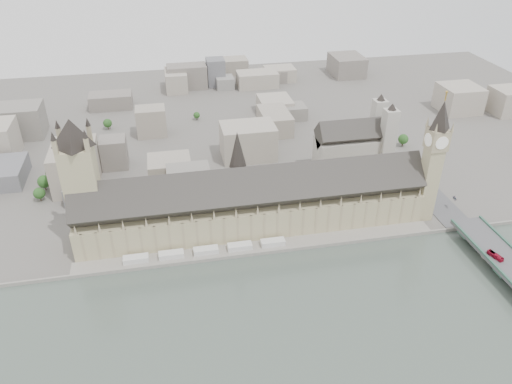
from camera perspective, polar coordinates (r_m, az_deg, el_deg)
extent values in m
plane|color=#595651|center=(379.49, 0.20, -5.81)|extent=(900.00, 900.00, 0.00)
cube|color=gray|center=(366.92, 0.67, -7.00)|extent=(600.00, 1.50, 3.00)
cube|color=gray|center=(373.03, 0.44, -6.37)|extent=(270.00, 15.00, 2.00)
cube|color=silver|center=(367.75, -13.57, -7.44)|extent=(18.00, 7.00, 4.00)
cube|color=silver|center=(366.62, -9.66, -7.07)|extent=(18.00, 7.00, 4.00)
cube|color=silver|center=(367.19, -5.74, -6.66)|extent=(18.00, 7.00, 4.00)
cube|color=silver|center=(369.45, -1.87, -6.22)|extent=(18.00, 7.00, 4.00)
cube|color=silver|center=(373.38, 1.93, -5.77)|extent=(18.00, 7.00, 4.00)
cube|color=#958B65|center=(388.30, -0.38, -2.60)|extent=(265.00, 40.00, 25.00)
cube|color=#2B2826|center=(376.26, -0.39, 0.26)|extent=(265.00, 40.73, 40.73)
cube|color=#958B65|center=(414.15, 19.04, 0.85)|extent=(12.00, 12.00, 62.00)
cube|color=gray|center=(397.12, 19.99, 5.71)|extent=(14.00, 14.00, 16.00)
cylinder|color=white|center=(400.77, 20.89, 5.77)|extent=(0.60, 10.00, 10.00)
cylinder|color=white|center=(393.56, 19.08, 5.66)|extent=(0.60, 10.00, 10.00)
cylinder|color=white|center=(402.68, 19.51, 6.16)|extent=(10.00, 0.60, 10.00)
cylinder|color=white|center=(391.61, 20.49, 5.26)|extent=(10.00, 0.60, 10.00)
cone|color=black|center=(389.97, 20.49, 8.23)|extent=(17.00, 17.00, 22.00)
cylinder|color=gold|center=(385.21, 20.87, 10.14)|extent=(1.00, 1.00, 6.00)
sphere|color=gold|center=(384.09, 20.97, 10.62)|extent=(2.00, 2.00, 2.00)
cone|color=gray|center=(400.88, 20.67, 7.71)|extent=(2.40, 2.40, 8.00)
cone|color=gray|center=(394.38, 19.03, 7.64)|extent=(2.40, 2.40, 8.00)
cone|color=gray|center=(390.85, 21.59, 6.93)|extent=(2.40, 2.40, 8.00)
cone|color=gray|center=(384.18, 19.93, 6.86)|extent=(2.40, 2.40, 8.00)
cube|color=#958B65|center=(378.93, -19.00, -0.51)|extent=(23.00, 23.00, 80.00)
cone|color=black|center=(356.83, -20.36, 6.35)|extent=(30.00, 30.00, 20.00)
cylinder|color=gray|center=(375.92, -2.07, 1.61)|extent=(12.00, 12.00, 20.00)
cone|color=black|center=(364.73, -2.14, 4.89)|extent=(13.00, 13.00, 28.00)
cube|color=#AAA699|center=(475.30, 10.41, 4.20)|extent=(60.00, 28.00, 34.00)
cube|color=#2B2826|center=(465.97, 10.67, 6.61)|extent=(60.00, 28.28, 28.28)
cube|color=#AAA699|center=(490.94, 13.61, 6.66)|extent=(12.00, 12.00, 64.00)
cube|color=#AAA699|center=(471.36, 14.74, 5.45)|extent=(12.00, 12.00, 64.00)
imported|color=#A8132C|center=(385.23, 25.67, -6.57)|extent=(6.17, 12.64, 3.43)
imported|color=gray|center=(443.15, 21.77, -0.67)|extent=(3.11, 5.38, 1.47)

